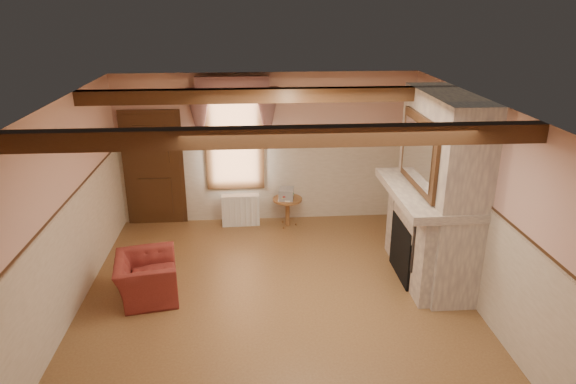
{
  "coord_description": "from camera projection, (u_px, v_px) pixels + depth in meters",
  "views": [
    {
      "loc": [
        -0.31,
        -6.22,
        3.99
      ],
      "look_at": [
        0.22,
        0.8,
        1.35
      ],
      "focal_mm": 32.0,
      "sensor_mm": 36.0,
      "label": 1
    }
  ],
  "objects": [
    {
      "name": "door",
      "position": [
        154.0,
        170.0,
        9.46
      ],
      "size": [
        1.1,
        0.1,
        2.1
      ],
      "primitive_type": "cube",
      "color": "black",
      "rests_on": "floor"
    },
    {
      "name": "wall_right",
      "position": [
        479.0,
        204.0,
        6.93
      ],
      "size": [
        0.02,
        6.0,
        2.8
      ],
      "primitive_type": "cube",
      "color": "#D4A393",
      "rests_on": "floor"
    },
    {
      "name": "wall_front",
      "position": [
        296.0,
        360.0,
        3.94
      ],
      "size": [
        5.5,
        0.02,
        2.8
      ],
      "primitive_type": "cube",
      "color": "#D4A393",
      "rests_on": "floor"
    },
    {
      "name": "wall_left",
      "position": [
        61.0,
        216.0,
        6.54
      ],
      "size": [
        0.02,
        6.0,
        2.8
      ],
      "primitive_type": "cube",
      "color": "#D4A393",
      "rests_on": "floor"
    },
    {
      "name": "floor",
      "position": [
        277.0,
        302.0,
        7.23
      ],
      "size": [
        5.5,
        6.0,
        0.01
      ],
      "primitive_type": "cube",
      "color": "brown",
      "rests_on": "ground"
    },
    {
      "name": "radiator",
      "position": [
        241.0,
        210.0,
        9.61
      ],
      "size": [
        0.7,
        0.2,
        0.6
      ],
      "primitive_type": "cube",
      "rotation": [
        0.0,
        0.0,
        0.02
      ],
      "color": "silver",
      "rests_on": "floor"
    },
    {
      "name": "mantel_clock",
      "position": [
        417.0,
        170.0,
        7.93
      ],
      "size": [
        0.14,
        0.24,
        0.2
      ],
      "primitive_type": "cube",
      "color": "black",
      "rests_on": "mantel"
    },
    {
      "name": "book_stack",
      "position": [
        286.0,
        194.0,
        9.43
      ],
      "size": [
        0.3,
        0.35,
        0.2
      ],
      "primitive_type": "cube",
      "rotation": [
        0.0,
        0.0,
        -0.14
      ],
      "color": "#B7AD8C",
      "rests_on": "side_table"
    },
    {
      "name": "armchair",
      "position": [
        147.0,
        278.0,
        7.25
      ],
      "size": [
        0.97,
        1.07,
        0.61
      ],
      "primitive_type": "imported",
      "rotation": [
        0.0,
        0.0,
        1.74
      ],
      "color": "maroon",
      "rests_on": "floor"
    },
    {
      "name": "ceiling",
      "position": [
        275.0,
        104.0,
        6.25
      ],
      "size": [
        5.5,
        6.0,
        0.01
      ],
      "primitive_type": "cube",
      "color": "silver",
      "rests_on": "wall_back"
    },
    {
      "name": "overmantel_mirror",
      "position": [
        419.0,
        153.0,
        7.24
      ],
      "size": [
        0.06,
        1.44,
        1.04
      ],
      "primitive_type": "cube",
      "color": "silver",
      "rests_on": "fireplace"
    },
    {
      "name": "mantel",
      "position": [
        427.0,
        193.0,
        7.47
      ],
      "size": [
        1.05,
        2.05,
        0.12
      ],
      "primitive_type": "cube",
      "color": "gray",
      "rests_on": "fireplace"
    },
    {
      "name": "oil_lamp",
      "position": [
        420.0,
        171.0,
        7.76
      ],
      "size": [
        0.11,
        0.11,
        0.28
      ],
      "primitive_type": "cylinder",
      "color": "gold",
      "rests_on": "mantel"
    },
    {
      "name": "fireplace",
      "position": [
        440.0,
        190.0,
        7.47
      ],
      "size": [
        0.85,
        2.0,
        2.8
      ],
      "primitive_type": "cube",
      "color": "gray",
      "rests_on": "floor"
    },
    {
      "name": "wainscot",
      "position": [
        276.0,
        254.0,
        6.97
      ],
      "size": [
        5.5,
        6.0,
        1.5
      ],
      "primitive_type": null,
      "color": "beige",
      "rests_on": "floor"
    },
    {
      "name": "ceiling_beam_back",
      "position": [
        271.0,
        95.0,
        7.4
      ],
      "size": [
        5.5,
        0.18,
        0.2
      ],
      "primitive_type": "cube",
      "color": "black",
      "rests_on": "ceiling"
    },
    {
      "name": "firebox",
      "position": [
        406.0,
        249.0,
        7.77
      ],
      "size": [
        0.2,
        0.95,
        0.9
      ],
      "primitive_type": "cube",
      "color": "black",
      "rests_on": "floor"
    },
    {
      "name": "side_table",
      "position": [
        288.0,
        212.0,
        9.58
      ],
      "size": [
        0.61,
        0.61,
        0.55
      ],
      "primitive_type": "cylinder",
      "rotation": [
        0.0,
        0.0,
        -0.13
      ],
      "color": "brown",
      "rests_on": "floor"
    },
    {
      "name": "window",
      "position": [
        234.0,
        136.0,
        9.38
      ],
      "size": [
        1.06,
        0.08,
        2.02
      ],
      "primitive_type": "cube",
      "color": "white",
      "rests_on": "wall_back"
    },
    {
      "name": "window_drapes",
      "position": [
        233.0,
        105.0,
        9.09
      ],
      "size": [
        1.3,
        0.14,
        1.4
      ],
      "primitive_type": "cube",
      "color": "gray",
      "rests_on": "wall_back"
    },
    {
      "name": "candle_red",
      "position": [
        449.0,
        204.0,
        6.67
      ],
      "size": [
        0.06,
        0.06,
        0.16
      ],
      "primitive_type": "cylinder",
      "color": "#B41621",
      "rests_on": "mantel"
    },
    {
      "name": "ceiling_beam_front",
      "position": [
        281.0,
        137.0,
        5.16
      ],
      "size": [
        5.5,
        0.18,
        0.2
      ],
      "primitive_type": "cube",
      "color": "black",
      "rests_on": "ceiling"
    },
    {
      "name": "chair_rail",
      "position": [
        276.0,
        203.0,
        6.7
      ],
      "size": [
        5.5,
        6.0,
        0.08
      ],
      "primitive_type": null,
      "color": "black",
      "rests_on": "wainscot"
    },
    {
      "name": "bowl",
      "position": [
        425.0,
        183.0,
        7.54
      ],
      "size": [
        0.36,
        0.36,
        0.09
      ],
      "primitive_type": "imported",
      "color": "brown",
      "rests_on": "mantel"
    },
    {
      "name": "wall_back",
      "position": [
        267.0,
        149.0,
        9.54
      ],
      "size": [
        5.5,
        0.02,
        2.8
      ],
      "primitive_type": "cube",
      "color": "#D4A393",
      "rests_on": "floor"
    },
    {
      "name": "jar_yellow",
      "position": [
        436.0,
        193.0,
        7.11
      ],
      "size": [
        0.06,
        0.06,
        0.12
      ],
      "primitive_type": "cylinder",
      "color": "gold",
      "rests_on": "mantel"
    }
  ]
}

